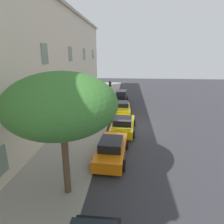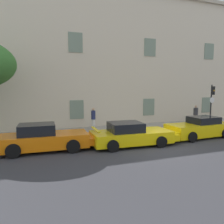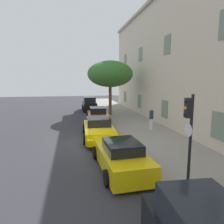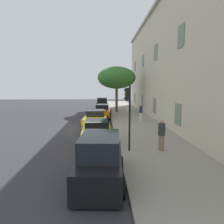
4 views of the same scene
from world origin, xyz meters
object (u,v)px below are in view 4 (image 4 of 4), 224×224
(sportscar_yellow_flank, at_px, (96,119))
(hatchback_parked, at_px, (102,104))
(tree_near_kerb, at_px, (117,78))
(sportscar_red_lead, at_px, (102,112))
(sportscar_white_middle, at_px, (97,131))
(pedestrian_admiring, at_px, (162,135))
(hatchback_distant, at_px, (100,161))
(traffic_light, at_px, (128,107))
(pedestrian_strolling, at_px, (141,112))

(sportscar_yellow_flank, bearing_deg, hatchback_parked, 177.82)
(tree_near_kerb, bearing_deg, sportscar_red_lead, -25.82)
(sportscar_red_lead, xyz_separation_m, sportscar_white_middle, (9.81, -0.31, -0.03))
(pedestrian_admiring, bearing_deg, hatchback_distant, -45.40)
(sportscar_red_lead, height_order, traffic_light, traffic_light)
(sportscar_yellow_flank, relative_size, pedestrian_strolling, 3.00)
(sportscar_white_middle, relative_size, hatchback_parked, 1.28)
(traffic_light, bearing_deg, sportscar_white_middle, -148.61)
(sportscar_yellow_flank, distance_m, tree_near_kerb, 10.01)
(sportscar_red_lead, distance_m, pedestrian_admiring, 13.08)
(sportscar_white_middle, distance_m, traffic_light, 3.82)
(sportscar_white_middle, bearing_deg, sportscar_yellow_flank, -176.86)
(hatchback_parked, height_order, traffic_light, traffic_light)
(hatchback_distant, distance_m, traffic_light, 3.86)
(hatchback_distant, xyz_separation_m, pedestrian_admiring, (-3.15, 3.19, 0.21))
(traffic_light, bearing_deg, tree_near_kerb, 178.39)
(sportscar_white_middle, height_order, pedestrian_admiring, pedestrian_admiring)
(tree_near_kerb, bearing_deg, hatchback_distant, -5.43)
(hatchback_distant, bearing_deg, tree_near_kerb, 174.57)
(sportscar_white_middle, height_order, traffic_light, traffic_light)
(sportscar_white_middle, distance_m, tree_near_kerb, 14.48)
(sportscar_red_lead, relative_size, pedestrian_admiring, 3.05)
(sportscar_red_lead, height_order, hatchback_distant, hatchback_distant)
(traffic_light, xyz_separation_m, pedestrian_admiring, (0.02, 1.78, -1.49))
(pedestrian_admiring, bearing_deg, sportscar_white_middle, -129.11)
(hatchback_parked, height_order, pedestrian_strolling, pedestrian_strolling)
(sportscar_red_lead, bearing_deg, hatchback_parked, -179.50)
(pedestrian_strolling, bearing_deg, sportscar_white_middle, -33.41)
(pedestrian_strolling, bearing_deg, traffic_light, -14.57)
(pedestrian_admiring, bearing_deg, sportscar_yellow_flank, -154.05)
(sportscar_red_lead, relative_size, sportscar_white_middle, 1.01)
(tree_near_kerb, distance_m, pedestrian_strolling, 8.58)
(sportscar_white_middle, distance_m, hatchback_parked, 18.14)
(hatchback_distant, relative_size, pedestrian_admiring, 2.26)
(sportscar_white_middle, bearing_deg, tree_near_kerb, 170.90)
(traffic_light, bearing_deg, sportscar_yellow_flank, -165.53)
(sportscar_yellow_flank, relative_size, hatchback_parked, 1.30)
(hatchback_parked, height_order, pedestrian_admiring, pedestrian_admiring)
(hatchback_distant, relative_size, traffic_light, 1.11)
(traffic_light, distance_m, pedestrian_strolling, 9.44)
(sportscar_red_lead, relative_size, traffic_light, 1.50)
(hatchback_distant, xyz_separation_m, pedestrian_strolling, (-12.19, 3.75, 0.24))
(sportscar_white_middle, bearing_deg, traffic_light, 31.39)
(sportscar_red_lead, distance_m, sportscar_yellow_flank, 4.92)
(sportscar_yellow_flank, bearing_deg, traffic_light, 14.47)
(hatchback_parked, xyz_separation_m, pedestrian_admiring, (20.99, 3.28, 0.16))
(sportscar_red_lead, relative_size, sportscar_yellow_flank, 1.00)
(traffic_light, bearing_deg, hatchback_distant, -23.98)
(hatchback_distant, distance_m, pedestrian_strolling, 12.76)
(hatchback_parked, xyz_separation_m, pedestrian_strolling, (11.95, 3.85, 0.20))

